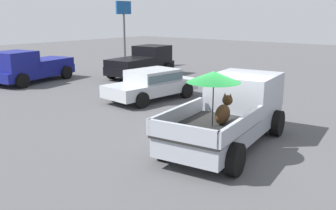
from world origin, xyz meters
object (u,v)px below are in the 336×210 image
(pickup_truck_far, at_px, (30,67))
(motel_sign, at_px, (124,21))
(parked_sedan_near, at_px, (152,83))
(pickup_truck_main, at_px, (232,110))
(pickup_truck_red, at_px, (143,62))

(pickup_truck_far, distance_m, motel_sign, 8.36)
(pickup_truck_far, distance_m, parked_sedan_near, 8.16)
(pickup_truck_main, xyz_separation_m, pickup_truck_far, (1.72, 13.67, -0.11))
(pickup_truck_red, bearing_deg, pickup_truck_far, 142.06)
(pickup_truck_red, bearing_deg, pickup_truck_main, -131.66)
(pickup_truck_main, distance_m, parked_sedan_near, 6.25)
(pickup_truck_far, xyz_separation_m, motel_sign, (7.98, 0.66, 2.40))
(parked_sedan_near, bearing_deg, motel_sign, -122.52)
(pickup_truck_main, relative_size, motel_sign, 1.14)
(motel_sign, bearing_deg, pickup_truck_main, -124.11)
(pickup_truck_main, height_order, pickup_truck_far, pickup_truck_main)
(parked_sedan_near, distance_m, motel_sign, 11.42)
(pickup_truck_far, bearing_deg, parked_sedan_near, 86.65)
(pickup_truck_far, relative_size, motel_sign, 1.10)
(motel_sign, bearing_deg, pickup_truck_far, -175.29)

